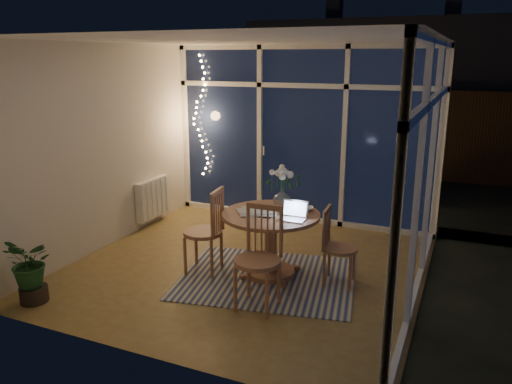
% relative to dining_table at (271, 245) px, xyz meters
% --- Properties ---
extents(floor, '(4.00, 4.00, 0.00)m').
position_rel_dining_table_xyz_m(floor, '(-0.35, 0.09, -0.37)').
color(floor, olive).
rests_on(floor, ground).
extents(ceiling, '(4.00, 4.00, 0.00)m').
position_rel_dining_table_xyz_m(ceiling, '(-0.35, 0.09, 2.23)').
color(ceiling, white).
rests_on(ceiling, wall_back).
extents(wall_back, '(4.00, 0.04, 2.60)m').
position_rel_dining_table_xyz_m(wall_back, '(-0.35, 2.09, 0.93)').
color(wall_back, silver).
rests_on(wall_back, floor).
extents(wall_front, '(4.00, 0.04, 2.60)m').
position_rel_dining_table_xyz_m(wall_front, '(-0.35, -1.91, 0.93)').
color(wall_front, silver).
rests_on(wall_front, floor).
extents(wall_left, '(0.04, 4.00, 2.60)m').
position_rel_dining_table_xyz_m(wall_left, '(-2.35, 0.09, 0.93)').
color(wall_left, silver).
rests_on(wall_left, floor).
extents(wall_right, '(0.04, 4.00, 2.60)m').
position_rel_dining_table_xyz_m(wall_right, '(1.65, 0.09, 0.93)').
color(wall_right, silver).
rests_on(wall_right, floor).
extents(window_wall_back, '(4.00, 0.10, 2.60)m').
position_rel_dining_table_xyz_m(window_wall_back, '(-0.35, 2.05, 0.93)').
color(window_wall_back, white).
rests_on(window_wall_back, floor).
extents(window_wall_right, '(0.10, 4.00, 2.60)m').
position_rel_dining_table_xyz_m(window_wall_right, '(1.61, 0.09, 0.93)').
color(window_wall_right, white).
rests_on(window_wall_right, floor).
extents(radiator, '(0.10, 0.70, 0.58)m').
position_rel_dining_table_xyz_m(radiator, '(-2.29, 0.99, 0.03)').
color(radiator, white).
rests_on(radiator, wall_left).
extents(fairy_lights, '(0.24, 0.10, 1.85)m').
position_rel_dining_table_xyz_m(fairy_lights, '(-2.00, 1.97, 1.15)').
color(fairy_lights, '#EFB05F').
rests_on(fairy_lights, window_wall_back).
extents(garden_patio, '(12.00, 6.00, 0.10)m').
position_rel_dining_table_xyz_m(garden_patio, '(0.15, 5.09, -0.43)').
color(garden_patio, black).
rests_on(garden_patio, ground).
extents(garden_fence, '(11.00, 0.08, 1.80)m').
position_rel_dining_table_xyz_m(garden_fence, '(-0.35, 5.59, 0.53)').
color(garden_fence, '#382014').
rests_on(garden_fence, ground).
extents(neighbour_roof, '(7.00, 3.00, 2.20)m').
position_rel_dining_table_xyz_m(neighbour_roof, '(-0.05, 8.59, 1.83)').
color(neighbour_roof, '#33353E').
rests_on(neighbour_roof, ground).
extents(garden_shrubs, '(0.90, 0.90, 0.90)m').
position_rel_dining_table_xyz_m(garden_shrubs, '(-1.15, 3.49, 0.08)').
color(garden_shrubs, black).
rests_on(garden_shrubs, ground).
extents(rug, '(2.19, 1.88, 0.01)m').
position_rel_dining_table_xyz_m(rug, '(0.00, -0.10, -0.37)').
color(rug, beige).
rests_on(rug, floor).
extents(dining_table, '(1.28, 1.28, 0.75)m').
position_rel_dining_table_xyz_m(dining_table, '(0.00, 0.00, 0.00)').
color(dining_table, '#9B6546').
rests_on(dining_table, floor).
extents(chair_left, '(0.53, 0.53, 1.02)m').
position_rel_dining_table_xyz_m(chair_left, '(-0.75, -0.21, 0.14)').
color(chair_left, '#9B6546').
rests_on(chair_left, floor).
extents(chair_right, '(0.43, 0.43, 0.88)m').
position_rel_dining_table_xyz_m(chair_right, '(0.77, 0.09, 0.06)').
color(chair_right, '#9B6546').
rests_on(chair_right, floor).
extents(chair_front, '(0.49, 0.49, 1.05)m').
position_rel_dining_table_xyz_m(chair_front, '(0.16, -0.76, 0.15)').
color(chair_front, '#9B6546').
rests_on(chair_front, floor).
extents(laptop, '(0.29, 0.25, 0.21)m').
position_rel_dining_table_xyz_m(laptop, '(0.29, -0.13, 0.48)').
color(laptop, '#BBBCC0').
rests_on(laptop, dining_table).
extents(flower_vase, '(0.24, 0.24, 0.21)m').
position_rel_dining_table_xyz_m(flower_vase, '(0.02, 0.29, 0.48)').
color(flower_vase, white).
rests_on(flower_vase, dining_table).
extents(bowl, '(0.18, 0.18, 0.04)m').
position_rel_dining_table_xyz_m(bowl, '(0.32, 0.26, 0.39)').
color(bowl, white).
rests_on(bowl, dining_table).
extents(newspapers, '(0.49, 0.45, 0.02)m').
position_rel_dining_table_xyz_m(newspapers, '(-0.14, -0.03, 0.39)').
color(newspapers, silver).
rests_on(newspapers, dining_table).
extents(phone, '(0.13, 0.07, 0.01)m').
position_rel_dining_table_xyz_m(phone, '(-0.00, -0.16, 0.38)').
color(phone, black).
rests_on(phone, dining_table).
extents(potted_plant, '(0.67, 0.63, 0.76)m').
position_rel_dining_table_xyz_m(potted_plant, '(-1.98, -1.56, 0.01)').
color(potted_plant, '#184422').
rests_on(potted_plant, floor).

